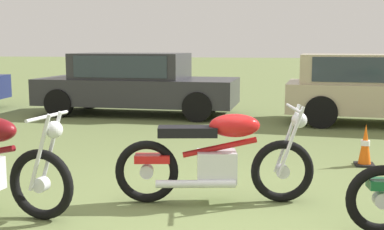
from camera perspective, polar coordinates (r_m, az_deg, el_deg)
The scene contains 4 objects.
ground_plane at distance 4.90m, azimuth 1.38°, elevation -11.22°, with size 120.00×120.00×0.00m, color olive.
motorcycle_red at distance 5.10m, azimuth 2.92°, elevation -4.89°, with size 2.03×0.79×1.02m.
car_charcoal at distance 11.67m, azimuth -6.57°, elevation 3.99°, with size 4.62×2.00×1.43m.
traffic_cone at distance 7.06m, azimuth 19.34°, elevation -3.46°, with size 0.25×0.25×0.57m.
Camera 1 is at (0.74, -4.56, 1.62)m, focal length 46.26 mm.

